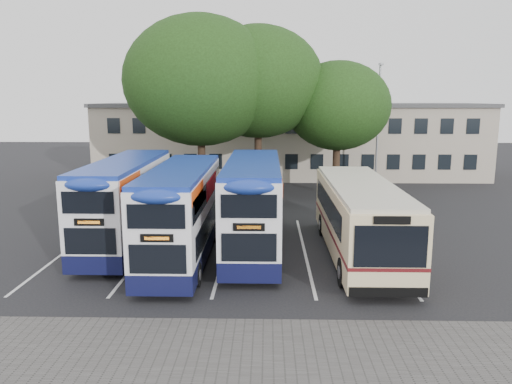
{
  "coord_description": "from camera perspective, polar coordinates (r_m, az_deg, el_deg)",
  "views": [
    {
      "loc": [
        -1.9,
        -16.18,
        6.63
      ],
      "look_at": [
        -2.39,
        5.0,
        2.64
      ],
      "focal_mm": 35.0,
      "sensor_mm": 36.0,
      "label": 1
    }
  ],
  "objects": [
    {
      "name": "tree_right",
      "position": [
        34.48,
        9.34,
        9.68
      ],
      "size": [
        7.04,
        7.04,
        9.12
      ],
      "color": "black",
      "rests_on": "ground"
    },
    {
      "name": "bay_lines",
      "position": [
        22.27,
        -3.53,
        -6.65
      ],
      "size": [
        14.12,
        11.0,
        0.01
      ],
      "color": "silver",
      "rests_on": "ground"
    },
    {
      "name": "bus_dd_mid",
      "position": [
        20.73,
        -8.46,
        -1.96
      ],
      "size": [
        2.26,
        9.31,
        3.88
      ],
      "color": "#0F1139",
      "rests_on": "ground"
    },
    {
      "name": "bus_single",
      "position": [
        21.58,
        11.76,
        -2.51
      ],
      "size": [
        2.7,
        10.6,
        3.16
      ],
      "color": "beige",
      "rests_on": "ground"
    },
    {
      "name": "ground",
      "position": [
        17.59,
        7.57,
        -11.57
      ],
      "size": [
        120.0,
        120.0,
        0.0
      ],
      "primitive_type": "plane",
      "color": "black",
      "rests_on": "ground"
    },
    {
      "name": "tree_mid",
      "position": [
        33.82,
        0.25,
        12.45
      ],
      "size": [
        8.69,
        8.69,
        11.38
      ],
      "color": "black",
      "rests_on": "ground"
    },
    {
      "name": "bus_dd_right",
      "position": [
        21.73,
        -0.34,
        -1.1
      ],
      "size": [
        2.32,
        9.57,
        3.99
      ],
      "color": "#0F1139",
      "rests_on": "ground"
    },
    {
      "name": "tree_left",
      "position": [
        32.76,
        -6.4,
        12.5
      ],
      "size": [
        9.74,
        9.74,
        11.86
      ],
      "color": "black",
      "rests_on": "ground"
    },
    {
      "name": "bus_dd_left",
      "position": [
        23.25,
        -14.62,
        -0.77
      ],
      "size": [
        2.28,
        9.4,
        3.91
      ],
      "color": "#0F1139",
      "rests_on": "ground"
    },
    {
      "name": "depot_building",
      "position": [
        43.35,
        3.85,
        6.05
      ],
      "size": [
        32.4,
        8.4,
        6.2
      ],
      "color": "#B1A28F",
      "rests_on": "ground"
    },
    {
      "name": "paving_strip",
      "position": [
        13.0,
        0.73,
        -19.97
      ],
      "size": [
        40.0,
        6.0,
        0.01
      ],
      "primitive_type": "cube",
      "color": "#595654",
      "rests_on": "ground"
    },
    {
      "name": "lamp_post",
      "position": [
        37.04,
        13.77,
        7.98
      ],
      "size": [
        0.25,
        1.05,
        9.06
      ],
      "color": "gray",
      "rests_on": "ground"
    }
  ]
}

